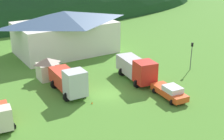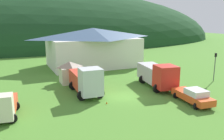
{
  "view_description": "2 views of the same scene",
  "coord_description": "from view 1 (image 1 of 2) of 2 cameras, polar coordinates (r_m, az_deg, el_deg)",
  "views": [
    {
      "loc": [
        -17.72,
        -28.8,
        15.98
      ],
      "look_at": [
        2.73,
        3.64,
        1.37
      ],
      "focal_mm": 49.22,
      "sensor_mm": 36.0,
      "label": 1
    },
    {
      "loc": [
        -12.15,
        -22.73,
        8.92
      ],
      "look_at": [
        -0.23,
        3.57,
        2.44
      ],
      "focal_mm": 37.48,
      "sensor_mm": 36.0,
      "label": 2
    }
  ],
  "objects": [
    {
      "name": "light_truck_cream",
      "position": [
        32.11,
        -20.08,
        -7.96
      ],
      "size": [
        2.84,
        5.25,
        2.58
      ],
      "rotation": [
        0.0,
        0.0,
        -1.69
      ],
      "color": "beige",
      "rests_on": "ground"
    },
    {
      "name": "depot_building",
      "position": [
        52.75,
        -8.73,
        7.1
      ],
      "size": [
        17.1,
        10.89,
        7.09
      ],
      "color": "white",
      "rests_on": "ground"
    },
    {
      "name": "traffic_light_east",
      "position": [
        45.68,
        14.54,
        3.03
      ],
      "size": [
        0.2,
        0.32,
        4.09
      ],
      "color": "#4C4C51",
      "rests_on": "ground"
    },
    {
      "name": "crane_truck_red",
      "position": [
        40.77,
        4.64,
        0.32
      ],
      "size": [
        3.87,
        7.77,
        3.32
      ],
      "rotation": [
        0.0,
        0.0,
        -1.72
      ],
      "color": "red",
      "rests_on": "ground"
    },
    {
      "name": "tow_truck_silver",
      "position": [
        37.21,
        -8.01,
        -1.9
      ],
      "size": [
        3.32,
        7.07,
        3.53
      ],
      "rotation": [
        0.0,
        0.0,
        -1.61
      ],
      "color": "silver",
      "rests_on": "ground"
    },
    {
      "name": "ground_plane",
      "position": [
        37.4,
        -0.57,
        -4.44
      ],
      "size": [
        200.0,
        200.0,
        0.0
      ],
      "primitive_type": "plane",
      "color": "#4C842D"
    },
    {
      "name": "traffic_cone_near_pickup",
      "position": [
        35.1,
        -3.73,
        -6.28
      ],
      "size": [
        0.36,
        0.36,
        0.55
      ],
      "primitive_type": "cone",
      "color": "orange",
      "rests_on": "ground"
    },
    {
      "name": "play_shed_cream",
      "position": [
        42.05,
        -11.86,
        0.34
      ],
      "size": [
        2.81,
        2.56,
        3.03
      ],
      "color": "beige",
      "rests_on": "ground"
    },
    {
      "name": "service_pickup_orange",
      "position": [
        36.64,
        10.7,
        -3.96
      ],
      "size": [
        2.63,
        5.28,
        1.66
      ],
      "rotation": [
        0.0,
        0.0,
        -1.67
      ],
      "color": "#EC5122",
      "rests_on": "ground"
    }
  ]
}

